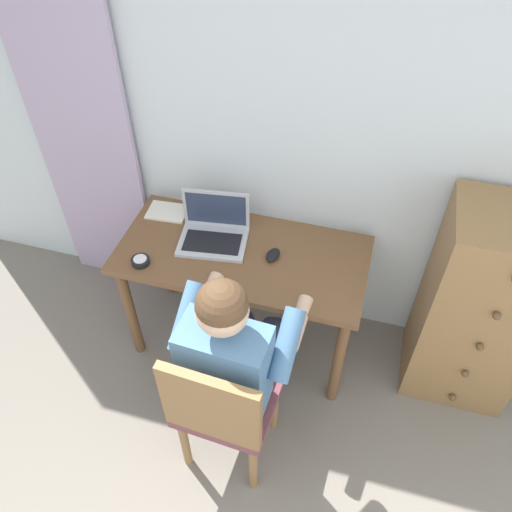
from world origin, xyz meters
TOP-DOWN VIEW (x-y plane):
  - wall_back at (0.00, 2.20)m, footprint 4.80×0.05m
  - curtain_panel at (-1.29, 2.13)m, footprint 0.58×0.03m
  - desk at (-0.32, 1.83)m, footprint 1.25×0.60m
  - dresser at (0.85, 1.92)m, footprint 0.52×0.47m
  - chair at (-0.20, 1.12)m, footprint 0.44×0.42m
  - person_seated at (-0.19, 1.31)m, footprint 0.55×0.60m
  - laptop at (-0.49, 1.89)m, footprint 0.37×0.29m
  - computer_mouse at (-0.17, 1.84)m, footprint 0.08×0.11m
  - desk_clock at (-0.78, 1.63)m, footprint 0.09×0.09m
  - notebook_pad at (-0.80, 2.01)m, footprint 0.22×0.16m

SIDE VIEW (x-z plane):
  - chair at x=-0.20m, z-range 0.06..0.95m
  - dresser at x=0.85m, z-range 0.00..1.15m
  - desk at x=-0.32m, z-range 0.26..0.99m
  - person_seated at x=-0.19m, z-range 0.08..1.29m
  - notebook_pad at x=-0.80m, z-range 0.73..0.74m
  - desk_clock at x=-0.78m, z-range 0.73..0.76m
  - computer_mouse at x=-0.17m, z-range 0.73..0.76m
  - laptop at x=-0.49m, z-range 0.66..0.90m
  - curtain_panel at x=-1.29m, z-range 0.00..2.27m
  - wall_back at x=0.00m, z-range 0.00..2.50m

